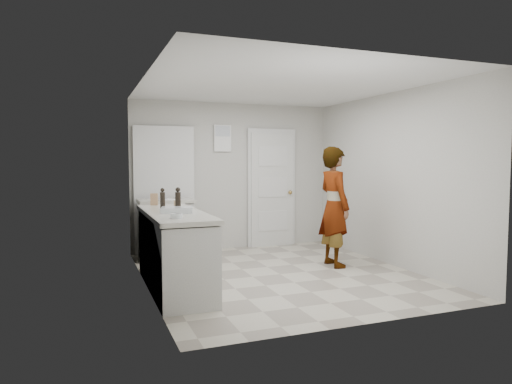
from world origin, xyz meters
name	(u,v)px	position (x,y,z in m)	size (l,w,h in m)	color
ground	(280,274)	(0.00, 0.00, 0.00)	(4.00, 4.00, 0.00)	gray
room_shell	(225,190)	(-0.17, 1.95, 1.02)	(4.00, 4.00, 4.00)	#AEACA4
main_counter	(175,253)	(-1.45, -0.20, 0.43)	(0.64, 1.96, 0.93)	silver
side_counter	(166,231)	(-1.25, 1.55, 0.43)	(0.84, 0.61, 0.93)	silver
person	(334,207)	(0.93, 0.18, 0.86)	(0.63, 0.41, 1.72)	silver
cake_mix_box	(154,199)	(-1.56, 0.64, 1.00)	(0.10, 0.04, 0.16)	olive
spice_jar	(176,203)	(-1.31, 0.42, 0.96)	(0.05, 0.05, 0.07)	tan
oil_cruet_a	(178,199)	(-1.36, 0.00, 1.05)	(0.07, 0.07, 0.27)	black
oil_cruet_b	(163,200)	(-1.55, 0.00, 1.05)	(0.06, 0.06, 0.27)	black
baking_dish	(177,210)	(-1.44, -0.32, 0.95)	(0.41, 0.33, 0.06)	silver
egg_bowl	(176,216)	(-1.54, -0.83, 0.95)	(0.13, 0.13, 0.05)	silver
papers	(165,199)	(-1.28, 1.47, 0.93)	(0.23, 0.29, 0.01)	white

